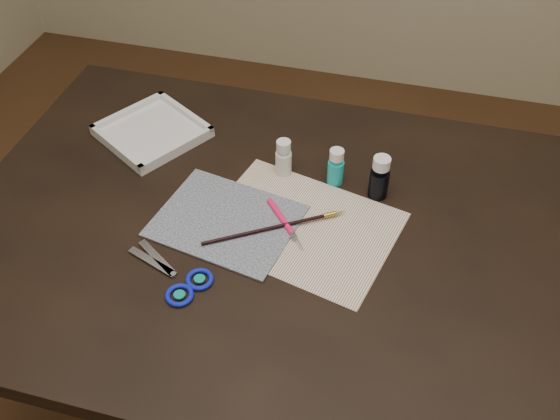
% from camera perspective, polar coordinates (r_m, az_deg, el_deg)
% --- Properties ---
extents(ground, '(3.50, 3.50, 0.02)m').
position_cam_1_polar(ground, '(1.86, 0.00, -18.01)').
color(ground, '#422614').
rests_on(ground, ground).
extents(table, '(1.30, 0.90, 0.75)m').
position_cam_1_polar(table, '(1.53, 0.00, -11.39)').
color(table, black).
rests_on(table, ground).
extents(paper, '(0.42, 0.35, 0.00)m').
position_cam_1_polar(paper, '(1.24, 1.90, -1.52)').
color(paper, white).
rests_on(paper, table).
extents(canvas, '(0.31, 0.26, 0.00)m').
position_cam_1_polar(canvas, '(1.25, -4.94, -0.98)').
color(canvas, black).
rests_on(canvas, paper).
extents(paint_bottle_white, '(0.04, 0.04, 0.08)m').
position_cam_1_polar(paint_bottle_white, '(1.33, 0.33, 4.84)').
color(paint_bottle_white, silver).
rests_on(paint_bottle_white, table).
extents(paint_bottle_cyan, '(0.04, 0.04, 0.08)m').
position_cam_1_polar(paint_bottle_cyan, '(1.31, 5.13, 3.99)').
color(paint_bottle_cyan, '#14ABB0').
rests_on(paint_bottle_cyan, table).
extents(paint_bottle_navy, '(0.05, 0.05, 0.10)m').
position_cam_1_polar(paint_bottle_navy, '(1.29, 9.10, 2.99)').
color(paint_bottle_navy, black).
rests_on(paint_bottle_navy, table).
extents(paintbrush, '(0.26, 0.17, 0.01)m').
position_cam_1_polar(paintbrush, '(1.22, -0.38, -1.55)').
color(paintbrush, black).
rests_on(paintbrush, canvas).
extents(craft_knife, '(0.11, 0.13, 0.01)m').
position_cam_1_polar(craft_knife, '(1.23, 0.57, -1.38)').
color(craft_knife, '#FF1A60').
rests_on(craft_knife, paper).
extents(scissors, '(0.22, 0.16, 0.01)m').
position_cam_1_polar(scissors, '(1.17, -10.56, -5.55)').
color(scissors, silver).
rests_on(scissors, table).
extents(palette_tray, '(0.28, 0.28, 0.02)m').
position_cam_1_polar(palette_tray, '(1.48, -11.62, 7.10)').
color(palette_tray, white).
rests_on(palette_tray, table).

